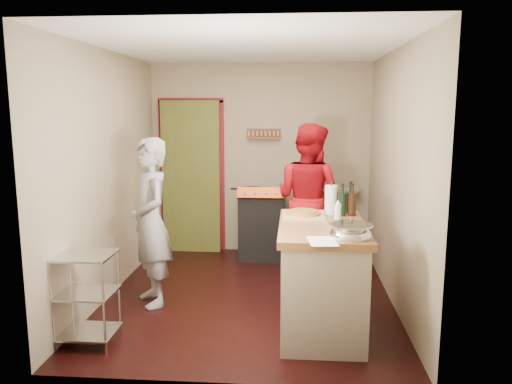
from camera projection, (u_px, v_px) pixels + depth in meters
The scene contains 10 objects.
floor at pixel (249, 295), 5.39m from camera, with size 3.50×3.50×0.00m, color black.
back_wall at pixel (215, 170), 7.00m from camera, with size 3.00×0.44×2.60m.
left_wall at pixel (108, 175), 5.28m from camera, with size 0.04×3.50×2.60m, color gray.
right_wall at pixel (396, 178), 5.06m from camera, with size 0.04×3.50×2.60m, color gray.
ceiling at pixel (248, 46), 4.95m from camera, with size 3.00×3.50×0.02m, color white.
stove at pixel (262, 224), 6.71m from camera, with size 0.60×0.63×1.00m.
wire_shelving at pixel (86, 294), 4.23m from camera, with size 0.48×0.40×0.80m.
island at pixel (322, 274), 4.52m from camera, with size 0.76×1.40×1.29m.
person_stripe at pixel (151, 222), 5.04m from camera, with size 0.62×0.41×1.71m, color #A2A2A7.
person_red at pixel (308, 198), 6.08m from camera, with size 0.88×0.69×1.82m, color #B10B15.
Camera 1 is at (0.46, -5.10, 2.00)m, focal length 35.00 mm.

